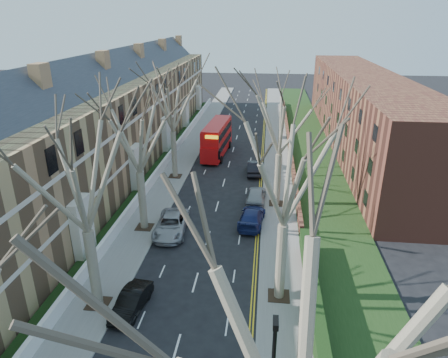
% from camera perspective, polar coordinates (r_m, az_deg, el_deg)
% --- Properties ---
extents(pavement_left, '(3.00, 102.00, 0.12)m').
position_cam_1_polar(pavement_left, '(56.12, -4.79, 4.50)').
color(pavement_left, slate).
rests_on(pavement_left, ground).
extents(pavement_right, '(3.00, 102.00, 0.12)m').
position_cam_1_polar(pavement_right, '(55.16, 7.58, 4.06)').
color(pavement_right, slate).
rests_on(pavement_right, ground).
extents(terrace_left, '(9.70, 78.00, 13.60)m').
position_cam_1_polar(terrace_left, '(49.37, -15.60, 7.90)').
color(terrace_left, '#9A734E').
rests_on(terrace_left, ground).
extents(flats_right, '(13.97, 54.00, 10.00)m').
position_cam_1_polar(flats_right, '(59.18, 19.07, 9.23)').
color(flats_right, brown).
rests_on(flats_right, ground).
extents(front_wall_left, '(0.30, 78.00, 1.00)m').
position_cam_1_polar(front_wall_left, '(48.91, -8.46, 2.33)').
color(front_wall_left, white).
rests_on(front_wall_left, ground).
extents(grass_verge_right, '(6.00, 102.00, 0.06)m').
position_cam_1_polar(grass_verge_right, '(55.44, 12.24, 3.93)').
color(grass_verge_right, '#1A3312').
rests_on(grass_verge_right, ground).
extents(tree_left_mid, '(10.50, 10.50, 14.71)m').
position_cam_1_polar(tree_left_mid, '(23.19, -20.14, 2.03)').
color(tree_left_mid, '#776B55').
rests_on(tree_left_mid, ground).
extents(tree_left_far, '(10.15, 10.15, 14.22)m').
position_cam_1_polar(tree_left_far, '(32.12, -12.49, 7.65)').
color(tree_left_far, '#776B55').
rests_on(tree_left_far, ground).
extents(tree_left_dist, '(10.50, 10.50, 14.71)m').
position_cam_1_polar(tree_left_dist, '(43.34, -7.56, 12.07)').
color(tree_left_dist, '#776B55').
rests_on(tree_left_dist, ground).
extents(tree_right_near, '(10.85, 10.85, 15.20)m').
position_cam_1_polar(tree_right_near, '(10.41, 12.21, -21.81)').
color(tree_right_near, '#776B55').
rests_on(tree_right_near, ground).
extents(tree_right_mid, '(10.50, 10.50, 14.71)m').
position_cam_1_polar(tree_right_mid, '(22.75, 9.04, 2.77)').
color(tree_right_mid, '#776B55').
rests_on(tree_right_mid, ground).
extents(tree_right_far, '(10.15, 10.15, 14.22)m').
position_cam_1_polar(tree_right_far, '(36.33, 8.19, 9.59)').
color(tree_right_far, '#776B55').
rests_on(tree_right_far, ground).
extents(double_decker_bus, '(3.09, 10.07, 4.19)m').
position_cam_1_polar(double_decker_bus, '(52.59, -1.01, 5.63)').
color(double_decker_bus, red).
rests_on(double_decker_bus, ground).
extents(car_left_mid, '(1.83, 4.10, 1.31)m').
position_cam_1_polar(car_left_mid, '(26.45, -13.10, -16.72)').
color(car_left_mid, black).
rests_on(car_left_mid, ground).
extents(car_left_far, '(2.75, 5.56, 1.52)m').
position_cam_1_polar(car_left_far, '(34.16, -7.53, -6.45)').
color(car_left_far, '#949498').
rests_on(car_left_far, ground).
extents(car_right_near, '(2.51, 5.14, 1.44)m').
position_cam_1_polar(car_right_near, '(35.25, 4.00, -5.42)').
color(car_right_near, navy).
rests_on(car_right_near, ground).
extents(car_right_mid, '(2.04, 4.64, 1.56)m').
position_cam_1_polar(car_right_mid, '(39.21, 4.59, -2.37)').
color(car_right_mid, gray).
rests_on(car_right_mid, ground).
extents(car_right_far, '(1.77, 4.58, 1.49)m').
position_cam_1_polar(car_right_far, '(46.54, 4.33, 1.64)').
color(car_right_far, black).
rests_on(car_right_far, ground).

